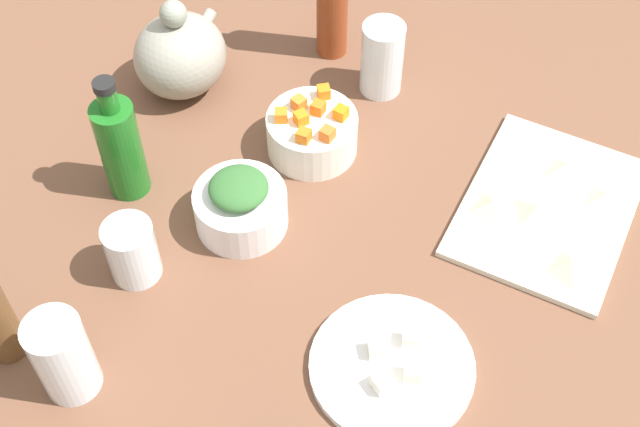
# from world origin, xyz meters

# --- Properties ---
(tabletop) EXTENTS (1.90, 1.90, 0.03)m
(tabletop) POSITION_xyz_m (0.00, 0.00, 0.01)
(tabletop) COLOR brown
(tabletop) RESTS_ON ground
(cutting_board) EXTENTS (0.31, 0.25, 0.01)m
(cutting_board) POSITION_xyz_m (0.21, -0.25, 0.03)
(cutting_board) COLOR silver
(cutting_board) RESTS_ON tabletop
(plate_tofu) EXTENTS (0.21, 0.21, 0.01)m
(plate_tofu) POSITION_xyz_m (-0.13, -0.19, 0.04)
(plate_tofu) COLOR white
(plate_tofu) RESTS_ON tabletop
(bowl_greens) EXTENTS (0.13, 0.13, 0.06)m
(bowl_greens) POSITION_xyz_m (-0.04, 0.10, 0.06)
(bowl_greens) COLOR white
(bowl_greens) RESTS_ON tabletop
(bowl_carrots) EXTENTS (0.13, 0.13, 0.06)m
(bowl_carrots) POSITION_xyz_m (0.13, 0.10, 0.06)
(bowl_carrots) COLOR white
(bowl_carrots) RESTS_ON tabletop
(teapot) EXTENTS (0.16, 0.14, 0.16)m
(teapot) POSITION_xyz_m (0.14, 0.34, 0.10)
(teapot) COLOR gray
(teapot) RESTS_ON tabletop
(bottle_0) EXTENTS (0.06, 0.06, 0.20)m
(bottle_0) POSITION_xyz_m (-0.07, 0.28, 0.11)
(bottle_0) COLOR #1D6A1E
(bottle_0) RESTS_ON tabletop
(drinking_glass_0) EXTENTS (0.07, 0.07, 0.09)m
(drinking_glass_0) POSITION_xyz_m (-0.18, 0.18, 0.08)
(drinking_glass_0) COLOR white
(drinking_glass_0) RESTS_ON tabletop
(drinking_glass_1) EXTENTS (0.07, 0.07, 0.13)m
(drinking_glass_1) POSITION_xyz_m (-0.35, 0.13, 0.09)
(drinking_glass_1) COLOR white
(drinking_glass_1) RESTS_ON tabletop
(drinking_glass_2) EXTENTS (0.07, 0.07, 0.12)m
(drinking_glass_2) POSITION_xyz_m (0.30, 0.08, 0.09)
(drinking_glass_2) COLOR white
(drinking_glass_2) RESTS_ON tabletop
(carrot_cube_0) EXTENTS (0.02, 0.02, 0.02)m
(carrot_cube_0) POSITION_xyz_m (0.14, 0.13, 0.10)
(carrot_cube_0) COLOR orange
(carrot_cube_0) RESTS_ON bowl_carrots
(carrot_cube_1) EXTENTS (0.02, 0.02, 0.02)m
(carrot_cube_1) POSITION_xyz_m (0.16, 0.06, 0.10)
(carrot_cube_1) COLOR orange
(carrot_cube_1) RESTS_ON bowl_carrots
(carrot_cube_2) EXTENTS (0.02, 0.02, 0.02)m
(carrot_cube_2) POSITION_xyz_m (0.12, 0.11, 0.10)
(carrot_cube_2) COLOR orange
(carrot_cube_2) RESTS_ON bowl_carrots
(carrot_cube_3) EXTENTS (0.03, 0.03, 0.02)m
(carrot_cube_3) POSITION_xyz_m (0.18, 0.11, 0.10)
(carrot_cube_3) COLOR orange
(carrot_cube_3) RESTS_ON bowl_carrots
(carrot_cube_4) EXTENTS (0.02, 0.02, 0.02)m
(carrot_cube_4) POSITION_xyz_m (0.09, 0.08, 0.10)
(carrot_cube_4) COLOR orange
(carrot_cube_4) RESTS_ON bowl_carrots
(carrot_cube_5) EXTENTS (0.02, 0.02, 0.02)m
(carrot_cube_5) POSITION_xyz_m (0.11, 0.06, 0.10)
(carrot_cube_5) COLOR orange
(carrot_cube_5) RESTS_ON bowl_carrots
(carrot_cube_6) EXTENTS (0.02, 0.02, 0.02)m
(carrot_cube_6) POSITION_xyz_m (0.11, 0.13, 0.10)
(carrot_cube_6) COLOR orange
(carrot_cube_6) RESTS_ON bowl_carrots
(carrot_cube_7) EXTENTS (0.02, 0.02, 0.02)m
(carrot_cube_7) POSITION_xyz_m (0.15, 0.10, 0.10)
(carrot_cube_7) COLOR orange
(carrot_cube_7) RESTS_ON bowl_carrots
(chopped_greens_mound) EXTENTS (0.09, 0.09, 0.03)m
(chopped_greens_mound) POSITION_xyz_m (-0.04, 0.10, 0.11)
(chopped_greens_mound) COLOR #356831
(chopped_greens_mound) RESTS_ON bowl_greens
(tofu_cube_0) EXTENTS (0.03, 0.03, 0.02)m
(tofu_cube_0) POSITION_xyz_m (-0.13, -0.21, 0.05)
(tofu_cube_0) COLOR white
(tofu_cube_0) RESTS_ON plate_tofu
(tofu_cube_1) EXTENTS (0.03, 0.03, 0.02)m
(tofu_cube_1) POSITION_xyz_m (-0.09, -0.19, 0.05)
(tofu_cube_1) COLOR white
(tofu_cube_1) RESTS_ON plate_tofu
(tofu_cube_2) EXTENTS (0.03, 0.03, 0.02)m
(tofu_cube_2) POSITION_xyz_m (-0.16, -0.19, 0.05)
(tofu_cube_2) COLOR white
(tofu_cube_2) RESTS_ON plate_tofu
(tofu_cube_3) EXTENTS (0.03, 0.03, 0.02)m
(tofu_cube_3) POSITION_xyz_m (-0.12, -0.16, 0.05)
(tofu_cube_3) COLOR white
(tofu_cube_3) RESTS_ON plate_tofu
(dumpling_0) EXTENTS (0.06, 0.07, 0.02)m
(dumpling_0) POSITION_xyz_m (0.18, -0.24, 0.05)
(dumpling_0) COLOR beige
(dumpling_0) RESTS_ON cutting_board
(dumpling_1) EXTENTS (0.07, 0.07, 0.03)m
(dumpling_1) POSITION_xyz_m (0.28, -0.24, 0.05)
(dumpling_1) COLOR beige
(dumpling_1) RESTS_ON cutting_board
(dumpling_2) EXTENTS (0.07, 0.07, 0.02)m
(dumpling_2) POSITION_xyz_m (0.16, -0.18, 0.05)
(dumpling_2) COLOR beige
(dumpling_2) RESTS_ON cutting_board
(dumpling_3) EXTENTS (0.07, 0.07, 0.02)m
(dumpling_3) POSITION_xyz_m (0.26, -0.31, 0.05)
(dumpling_3) COLOR beige
(dumpling_3) RESTS_ON cutting_board
(dumpling_4) EXTENTS (0.07, 0.06, 0.03)m
(dumpling_4) POSITION_xyz_m (0.12, -0.31, 0.05)
(dumpling_4) COLOR beige
(dumpling_4) RESTS_ON cutting_board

